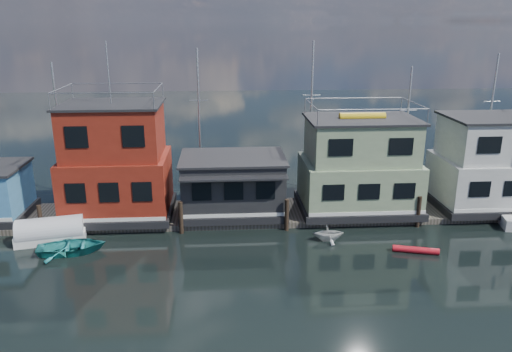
{
  "coord_description": "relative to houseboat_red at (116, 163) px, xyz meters",
  "views": [
    {
      "loc": [
        -1.12,
        -21.51,
        13.46
      ],
      "look_at": [
        1.13,
        12.0,
        3.0
      ],
      "focal_mm": 35.0,
      "sensor_mm": 36.0,
      "label": 1
    }
  ],
  "objects": [
    {
      "name": "ground",
      "position": [
        8.5,
        -12.0,
        -4.1
      ],
      "size": [
        160.0,
        160.0,
        0.0
      ],
      "primitive_type": "plane",
      "color": "black",
      "rests_on": "ground"
    },
    {
      "name": "dock",
      "position": [
        8.5,
        0.0,
        -3.9
      ],
      "size": [
        48.0,
        5.0,
        0.4
      ],
      "primitive_type": "cube",
      "color": "#595147",
      "rests_on": "ground"
    },
    {
      "name": "houseboat_red",
      "position": [
        0.0,
        0.0,
        0.0
      ],
      "size": [
        7.4,
        5.9,
        11.86
      ],
      "color": "black",
      "rests_on": "dock"
    },
    {
      "name": "houseboat_dark",
      "position": [
        8.0,
        -0.02,
        -1.69
      ],
      "size": [
        7.4,
        6.1,
        4.06
      ],
      "color": "black",
      "rests_on": "dock"
    },
    {
      "name": "houseboat_green",
      "position": [
        17.0,
        0.0,
        -0.55
      ],
      "size": [
        8.4,
        5.9,
        7.03
      ],
      "color": "black",
      "rests_on": "dock"
    },
    {
      "name": "houseboat_white",
      "position": [
        27.0,
        0.0,
        -0.57
      ],
      "size": [
        8.4,
        5.9,
        6.66
      ],
      "color": "black",
      "rests_on": "dock"
    },
    {
      "name": "pilings",
      "position": [
        8.17,
        -2.8,
        -3.0
      ],
      "size": [
        42.28,
        0.28,
        2.2
      ],
      "color": "#2D2116",
      "rests_on": "ground"
    },
    {
      "name": "background_masts",
      "position": [
        13.26,
        6.0,
        1.45
      ],
      "size": [
        36.4,
        0.16,
        12.0
      ],
      "color": "silver",
      "rests_on": "ground"
    },
    {
      "name": "dinghy_teal",
      "position": [
        -1.93,
        -5.3,
        -3.69
      ],
      "size": [
        4.42,
        3.48,
        0.83
      ],
      "primitive_type": "imported",
      "rotation": [
        0.0,
        0.0,
        1.74
      ],
      "color": "teal",
      "rests_on": "ground"
    },
    {
      "name": "dinghy_white",
      "position": [
        13.96,
        -4.59,
        -3.58
      ],
      "size": [
        2.01,
        1.74,
        1.05
      ],
      "primitive_type": "imported",
      "rotation": [
        0.0,
        0.0,
        1.59
      ],
      "color": "silver",
      "rests_on": "ground"
    },
    {
      "name": "tarp_runabout",
      "position": [
        -3.71,
        -3.51,
        -3.47
      ],
      "size": [
        4.45,
        2.49,
        1.71
      ],
      "rotation": [
        0.0,
        0.0,
        0.21
      ],
      "color": "silver",
      "rests_on": "ground"
    },
    {
      "name": "red_kayak",
      "position": [
        18.89,
        -6.72,
        -3.9
      ],
      "size": [
        2.73,
        1.13,
        0.4
      ],
      "primitive_type": "cylinder",
      "rotation": [
        0.0,
        1.57,
        -0.28
      ],
      "color": "red",
      "rests_on": "ground"
    }
  ]
}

